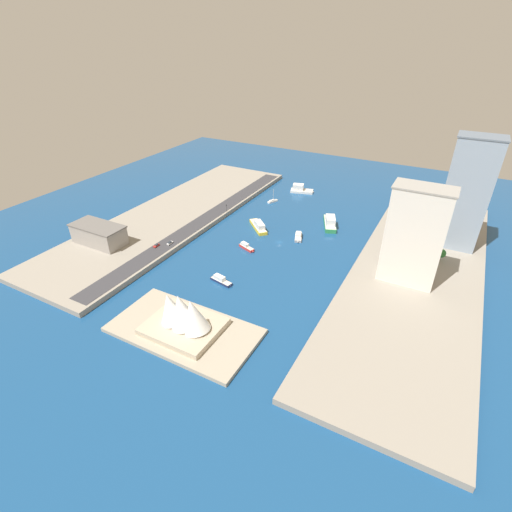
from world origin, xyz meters
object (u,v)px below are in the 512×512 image
Objects in this scene: tugboat_red at (246,247)px; van_white at (170,243)px; patrol_launch_navy at (221,280)px; pickup_red at (156,245)px; sailboat_small_white at (273,201)px; ferry_white_commuter at (300,189)px; tower_tall_glass at (466,194)px; ferry_green_doubledeck at (330,222)px; yacht_sleek_gray at (298,237)px; ferry_yellow_fast at (259,226)px; opera_landmark at (183,315)px; hotel_broad_white at (415,236)px; traffic_light_waterfront at (226,207)px; carpark_squat_concrete at (99,234)px.

tugboat_red is 2.88× the size of van_white.
patrol_launch_navy is 57.50m from pickup_red.
sailboat_small_white is 34.69m from ferry_white_commuter.
ferry_green_doubledeck is at bearing 4.17° from tower_tall_glass.
yacht_sleek_gray is (-24.60, -29.91, 0.00)m from tugboat_red.
ferry_white_commuter is (1.79, -82.84, 0.24)m from ferry_yellow_fast.
opera_landmark is at bearing 96.50° from ferry_white_commuter.
ferry_white_commuter is at bearing -84.50° from patrol_launch_navy.
patrol_launch_navy is 0.28× the size of hotel_broad_white.
opera_landmark is at bearing 47.35° from hotel_broad_white.
ferry_green_doubledeck is 70.55m from ferry_white_commuter.
ferry_green_doubledeck is 125.16m from pickup_red.
patrol_launch_navy is 1.15× the size of tugboat_red.
ferry_green_doubledeck is 0.52× the size of hotel_broad_white.
van_white is at bearing -46.24° from opera_landmark.
traffic_light_waterfront is 0.18× the size of opera_landmark.
tower_tall_glass reaches higher than hotel_broad_white.
patrol_launch_navy is 0.71× the size of ferry_white_commuter.
opera_landmark is (-53.02, 122.58, 2.70)m from traffic_light_waterfront.
tower_tall_glass is at bearing -125.07° from opera_landmark.
sailboat_small_white is 51.82m from ferry_yellow_fast.
traffic_light_waterfront reaches higher than tugboat_red.
patrol_launch_navy is 41.38m from tugboat_red.
pickup_red is (41.69, 143.03, 1.58)m from ferry_white_commuter.
traffic_light_waterfront is at bearing -60.06° from patrol_launch_navy.
traffic_light_waterfront is at bearing -95.08° from van_white.
carpark_squat_concrete reaches higher than ferry_white_commuter.
tugboat_red is at bearing 135.91° from traffic_light_waterfront.
hotel_broad_white reaches higher than yacht_sleek_gray.
hotel_broad_white reaches higher than van_white.
sailboat_small_white is 46.70m from traffic_light_waterfront.
opera_landmark is (-58.49, 61.07, 6.06)m from van_white.
tower_tall_glass reaches higher than carpark_squat_concrete.
ferry_green_doubledeck is at bearing 130.55° from ferry_white_commuter.
ferry_green_doubledeck is 0.78× the size of carpark_squat_concrete.
tower_tall_glass is at bearing -159.64° from yacht_sleek_gray.
ferry_green_doubledeck is at bearing -39.83° from hotel_broad_white.
ferry_green_doubledeck is 84.96m from hotel_broad_white.
tugboat_red is 2.86× the size of pickup_red.
hotel_broad_white is 156.28m from pickup_red.
tugboat_red is at bearing 57.66° from ferry_green_doubledeck.
tower_tall_glass is (-119.10, -64.97, 37.00)m from tugboat_red.
carpark_squat_concrete is at bearing 20.48° from pickup_red.
van_white reaches higher than tugboat_red.
ferry_white_commuter is (33.10, -82.71, 1.15)m from yacht_sleek_gray.
ferry_yellow_fast is at bearing -79.77° from opera_landmark.
ferry_green_doubledeck reaches higher than van_white.
ferry_green_doubledeck is 4.36× the size of traffic_light_waterfront.
traffic_light_waterfront is (158.14, 27.15, -30.85)m from tower_tall_glass.
ferry_white_commuter is 3.34× the size of traffic_light_waterfront.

